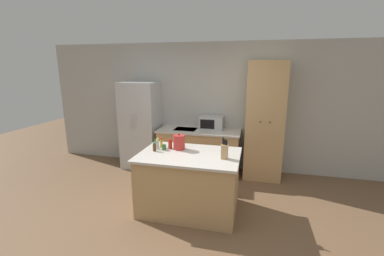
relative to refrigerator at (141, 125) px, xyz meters
The scene contains 15 objects.
ground_plane 2.60m from the refrigerator, 54.40° to the right, with size 14.00×14.00×0.00m, color brown.
wall_back 1.51m from the refrigerator, 13.67° to the left, with size 7.20×0.06×2.60m.
refrigerator is the anchor object (origin of this frame).
back_counter 1.35m from the refrigerator, ahead, with size 1.64×0.69×0.88m.
pantry_cabinet 2.53m from the refrigerator, ahead, with size 0.69×0.61×2.23m.
kitchen_island 2.12m from the refrigerator, 45.91° to the right, with size 1.45×0.99×0.88m.
microwave 1.50m from the refrigerator, ahead, with size 0.47×0.34×0.26m.
knife_block 2.50m from the refrigerator, 38.56° to the right, with size 0.09×0.08×0.30m.
spice_bottle_tall_dark 1.59m from the refrigerator, 53.77° to the right, with size 0.04×0.04×0.16m.
spice_bottle_short_red 1.74m from the refrigerator, 58.67° to the right, with size 0.05×0.05×0.13m.
spice_bottle_amber_oil 1.52m from the refrigerator, 56.48° to the right, with size 0.05×0.05×0.15m.
spice_bottle_green_herb 1.66m from the refrigerator, 56.58° to the right, with size 0.05×0.05×0.18m.
spice_bottle_pale_salt 1.71m from the refrigerator, 50.26° to the right, with size 0.06×0.06×0.15m.
spice_bottle_orange_cap 1.71m from the refrigerator, 53.56° to the right, with size 0.06×0.06×0.08m.
kettle 1.80m from the refrigerator, 46.67° to the right, with size 0.18×0.18×0.25m.
Camera 1 is at (0.90, -2.92, 2.11)m, focal length 24.00 mm.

